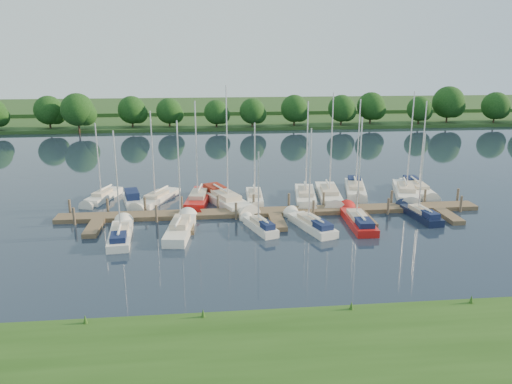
{
  "coord_description": "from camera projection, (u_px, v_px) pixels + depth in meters",
  "views": [
    {
      "loc": [
        -6.26,
        -36.69,
        14.8
      ],
      "look_at": [
        -1.63,
        8.0,
        2.2
      ],
      "focal_mm": 35.0,
      "sensor_mm": 36.0,
      "label": 1
    }
  ],
  "objects": [
    {
      "name": "treeline",
      "position": [
        219.0,
        109.0,
        97.49
      ],
      "size": [
        147.04,
        8.87,
        8.26
      ],
      "color": "#38281C",
      "rests_on": "ground"
    },
    {
      "name": "ground",
      "position": [
        287.0,
        245.0,
        39.75
      ],
      "size": [
        260.0,
        260.0,
        0.0
      ],
      "primitive_type": "plane",
      "color": "#192432",
      "rests_on": "ground"
    },
    {
      "name": "distant_hill",
      "position": [
        227.0,
        106.0,
        135.34
      ],
      "size": [
        220.0,
        40.0,
        1.4
      ],
      "primitive_type": "cube",
      "color": "#2E4B21",
      "rests_on": "ground"
    },
    {
      "name": "sailboat_n_4",
      "position": [
        226.0,
        201.0,
        50.34
      ],
      "size": [
        5.38,
        9.54,
        12.31
      ],
      "rotation": [
        0.0,
        0.0,
        3.55
      ],
      "color": "silver",
      "rests_on": "ground"
    },
    {
      "name": "sailboat_s_2",
      "position": [
        260.0,
        227.0,
        42.94
      ],
      "size": [
        2.68,
        5.41,
        7.18
      ],
      "rotation": [
        0.0,
        0.0,
        0.32
      ],
      "color": "silver",
      "rests_on": "ground"
    },
    {
      "name": "sailboat_n_5",
      "position": [
        255.0,
        198.0,
        51.5
      ],
      "size": [
        1.81,
        6.56,
        8.47
      ],
      "rotation": [
        0.0,
        0.0,
        3.09
      ],
      "color": "silver",
      "rests_on": "ground"
    },
    {
      "name": "sailboat_s_0",
      "position": [
        121.0,
        235.0,
        41.04
      ],
      "size": [
        2.21,
        7.28,
        9.22
      ],
      "rotation": [
        0.0,
        0.0,
        0.08
      ],
      "color": "silver",
      "rests_on": "ground"
    },
    {
      "name": "sailboat_s_5",
      "position": [
        420.0,
        215.0,
        46.12
      ],
      "size": [
        2.12,
        6.37,
        8.21
      ],
      "rotation": [
        0.0,
        0.0,
        0.12
      ],
      "color": "black",
      "rests_on": "ground"
    },
    {
      "name": "sailboat_n_0",
      "position": [
        103.0,
        197.0,
        51.78
      ],
      "size": [
        3.16,
        6.48,
        8.36
      ],
      "rotation": [
        0.0,
        0.0,
        2.83
      ],
      "color": "silver",
      "rests_on": "ground"
    },
    {
      "name": "mooring_pilings",
      "position": [
        272.0,
        206.0,
        47.67
      ],
      "size": [
        38.24,
        2.84,
        2.0
      ],
      "color": "#473D33",
      "rests_on": "ground"
    },
    {
      "name": "sailboat_s_3",
      "position": [
        311.0,
        225.0,
        43.47
      ],
      "size": [
        3.42,
        7.06,
        9.07
      ],
      "rotation": [
        0.0,
        0.0,
        0.31
      ],
      "color": "silver",
      "rests_on": "ground"
    },
    {
      "name": "near_bank",
      "position": [
        340.0,
        361.0,
        24.36
      ],
      "size": [
        90.0,
        10.0,
        0.5
      ],
      "primitive_type": "cube",
      "color": "#1F4313",
      "rests_on": "ground"
    },
    {
      "name": "sailboat_n_2",
      "position": [
        156.0,
        199.0,
        51.09
      ],
      "size": [
        4.46,
        7.44,
        9.64
      ],
      "rotation": [
        0.0,
        0.0,
        2.7
      ],
      "color": "silver",
      "rests_on": "ground"
    },
    {
      "name": "sailboat_n_8",
      "position": [
        355.0,
        190.0,
        54.51
      ],
      "size": [
        3.51,
        8.37,
        10.52
      ],
      "rotation": [
        0.0,
        0.0,
        2.91
      ],
      "color": "silver",
      "rests_on": "ground"
    },
    {
      "name": "sailboat_s_4",
      "position": [
        358.0,
        221.0,
        44.44
      ],
      "size": [
        2.09,
        7.76,
        9.85
      ],
      "rotation": [
        0.0,
        0.0,
        -0.04
      ],
      "color": "#B71410",
      "rests_on": "ground"
    },
    {
      "name": "sailboat_s_1",
      "position": [
        181.0,
        230.0,
        42.29
      ],
      "size": [
        2.61,
        7.71,
        9.99
      ],
      "rotation": [
        0.0,
        0.0,
        -0.13
      ],
      "color": "silver",
      "rests_on": "ground"
    },
    {
      "name": "motorboat",
      "position": [
        133.0,
        200.0,
        50.47
      ],
      "size": [
        2.63,
        5.56,
        1.66
      ],
      "rotation": [
        0.0,
        0.0,
        3.38
      ],
      "color": "silver",
      "rests_on": "ground"
    },
    {
      "name": "sailboat_n_9",
      "position": [
        406.0,
        193.0,
        53.27
      ],
      "size": [
        4.19,
        9.06,
        11.47
      ],
      "rotation": [
        0.0,
        0.0,
        2.86
      ],
      "color": "silver",
      "rests_on": "ground"
    },
    {
      "name": "sailboat_n_7",
      "position": [
        329.0,
        196.0,
        52.31
      ],
      "size": [
        3.03,
        9.07,
        11.41
      ],
      "rotation": [
        0.0,
        0.0,
        3.02
      ],
      "color": "silver",
      "rests_on": "ground"
    },
    {
      "name": "far_shore",
      "position": [
        232.0,
        120.0,
        111.5
      ],
      "size": [
        180.0,
        30.0,
        0.6
      ],
      "primitive_type": "cube",
      "color": "#22461A",
      "rests_on": "ground"
    },
    {
      "name": "dock",
      "position": [
        274.0,
        214.0,
        46.7
      ],
      "size": [
        40.0,
        6.0,
        0.4
      ],
      "color": "brown",
      "rests_on": "ground"
    },
    {
      "name": "sailboat_n_3",
      "position": [
        198.0,
        200.0,
        50.78
      ],
      "size": [
        2.96,
        8.49,
        10.73
      ],
      "rotation": [
        0.0,
        0.0,
        3.0
      ],
      "color": "#B71410",
      "rests_on": "ground"
    },
    {
      "name": "sailboat_n_10",
      "position": [
        418.0,
        189.0,
        54.75
      ],
      "size": [
        2.46,
        8.17,
        10.3
      ],
      "rotation": [
        0.0,
        0.0,
        3.06
      ],
      "color": "silver",
      "rests_on": "ground"
    },
    {
      "name": "sailboat_n_6",
      "position": [
        305.0,
        198.0,
        51.75
      ],
      "size": [
        2.99,
        8.36,
        10.58
      ],
      "rotation": [
        0.0,
        0.0,
        2.99
      ],
      "color": "silver",
      "rests_on": "ground"
    }
  ]
}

